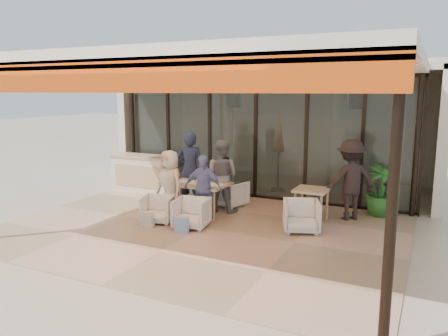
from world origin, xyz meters
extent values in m
plane|color=#C6B293|center=(0.00, 0.00, 0.00)|extent=(70.00, 70.00, 0.00)
cube|color=tan|center=(0.00, 0.00, 0.01)|extent=(8.00, 6.00, 0.01)
cube|color=silver|center=(0.00, 0.00, 3.30)|extent=(8.00, 6.00, 0.20)
cube|color=#D5460B|center=(0.00, -2.94, 3.02)|extent=(8.00, 0.12, 0.45)
cube|color=#FF5015|center=(0.00, -2.25, 3.14)|extent=(8.00, 1.50, 0.06)
cylinder|color=black|center=(3.88, -2.88, 1.60)|extent=(0.12, 0.12, 3.20)
cylinder|color=black|center=(-3.88, 2.88, 1.60)|extent=(0.12, 0.12, 3.20)
cylinder|color=black|center=(3.88, 2.88, 1.60)|extent=(0.12, 0.12, 3.20)
cube|color=#9EADA3|center=(0.00, 3.00, 1.60)|extent=(8.00, 0.03, 3.20)
cube|color=black|center=(0.00, 3.00, 0.04)|extent=(8.00, 0.10, 0.08)
cube|color=black|center=(0.00, 3.00, 3.16)|extent=(8.00, 0.10, 0.08)
cube|color=black|center=(-4.00, 3.00, 1.60)|extent=(0.08, 0.10, 3.20)
cube|color=black|center=(-2.70, 3.00, 1.60)|extent=(0.08, 0.10, 3.20)
cube|color=black|center=(-1.35, 3.00, 1.60)|extent=(0.08, 0.10, 3.20)
cube|color=black|center=(0.00, 3.00, 1.60)|extent=(0.08, 0.10, 3.20)
cube|color=black|center=(1.35, 3.00, 1.60)|extent=(0.08, 0.10, 3.20)
cube|color=black|center=(2.70, 3.00, 1.60)|extent=(0.08, 0.10, 3.20)
cube|color=black|center=(4.00, 3.00, 1.60)|extent=(0.08, 0.10, 3.20)
cube|color=silver|center=(0.00, 6.50, 1.70)|extent=(9.00, 0.25, 3.40)
cube|color=silver|center=(-4.40, 4.75, 1.70)|extent=(0.25, 3.50, 3.40)
cube|color=silver|center=(4.40, 4.75, 1.70)|extent=(0.25, 3.50, 3.40)
cube|color=silver|center=(0.00, 4.75, 3.40)|extent=(9.00, 3.50, 0.25)
cube|color=#DFB688|center=(0.00, 4.75, 0.01)|extent=(8.00, 3.50, 0.02)
cylinder|color=silver|center=(-1.60, 4.60, 1.50)|extent=(0.40, 0.40, 3.00)
cylinder|color=silver|center=(1.80, 4.60, 1.50)|extent=(0.40, 0.40, 3.00)
cylinder|color=black|center=(-1.20, 4.20, 3.00)|extent=(0.03, 0.03, 0.70)
cube|color=black|center=(-1.20, 4.20, 2.55)|extent=(0.30, 0.30, 0.40)
sphere|color=#FFBF72|center=(-1.20, 4.20, 2.55)|extent=(0.18, 0.18, 0.18)
cylinder|color=black|center=(2.30, 4.20, 3.00)|extent=(0.03, 0.03, 0.70)
cube|color=black|center=(2.30, 4.20, 2.55)|extent=(0.30, 0.30, 0.40)
sphere|color=#FFBF72|center=(2.30, 4.20, 2.55)|extent=(0.18, 0.18, 0.18)
cylinder|color=black|center=(0.30, 4.00, 0.05)|extent=(0.40, 0.40, 0.05)
cylinder|color=black|center=(0.30, 4.00, 1.05)|extent=(0.04, 0.04, 2.10)
cone|color=orange|center=(0.30, 4.00, 1.70)|extent=(0.32, 0.32, 1.10)
cube|color=silver|center=(-3.11, 2.30, 0.50)|extent=(1.80, 0.60, 1.00)
cube|color=#DFB688|center=(-3.11, 2.30, 1.01)|extent=(1.85, 0.65, 0.06)
cube|color=#DFB688|center=(-3.11, 1.99, 0.50)|extent=(1.50, 0.02, 0.60)
cube|color=#DFB688|center=(-0.63, 0.94, 0.72)|extent=(1.50, 0.90, 0.05)
cube|color=white|center=(-0.63, 0.94, 0.74)|extent=(1.30, 0.35, 0.01)
cylinder|color=#DFB688|center=(-1.25, 0.62, 0.35)|extent=(0.06, 0.06, 0.70)
cylinder|color=#DFB688|center=(-0.01, 0.62, 0.35)|extent=(0.06, 0.06, 0.70)
cylinder|color=#DFB688|center=(-1.25, 1.26, 0.35)|extent=(0.06, 0.06, 0.70)
cylinder|color=#DFB688|center=(-0.01, 1.26, 0.35)|extent=(0.06, 0.06, 0.70)
cylinder|color=white|center=(-1.08, 0.79, 0.81)|extent=(0.06, 0.06, 0.11)
cylinder|color=white|center=(-0.88, 1.14, 0.81)|extent=(0.06, 0.06, 0.11)
cylinder|color=white|center=(-0.58, 0.84, 0.81)|extent=(0.06, 0.06, 0.11)
cylinder|color=white|center=(-0.33, 1.12, 0.81)|extent=(0.06, 0.06, 0.11)
cylinder|color=maroon|center=(-1.18, 1.09, 0.83)|extent=(0.07, 0.07, 0.16)
cylinder|color=black|center=(-0.73, 1.22, 0.83)|extent=(0.09, 0.09, 0.17)
cylinder|color=black|center=(-0.73, 1.22, 0.93)|extent=(0.10, 0.10, 0.01)
cylinder|color=white|center=(-1.08, 0.64, 0.76)|extent=(0.22, 0.22, 0.01)
cylinder|color=white|center=(-0.18, 0.64, 0.76)|extent=(0.22, 0.22, 0.01)
cylinder|color=white|center=(-1.08, 1.26, 0.76)|extent=(0.22, 0.22, 0.01)
cylinder|color=white|center=(-0.18, 1.26, 0.76)|extent=(0.22, 0.22, 0.01)
imported|color=white|center=(-1.05, 1.89, 0.32)|extent=(0.67, 0.63, 0.64)
imported|color=white|center=(-0.21, 1.89, 0.36)|extent=(0.86, 0.83, 0.72)
imported|color=white|center=(-1.05, -0.01, 0.33)|extent=(0.79, 0.77, 0.66)
imported|color=white|center=(-0.21, -0.01, 0.35)|extent=(0.77, 0.74, 0.69)
imported|color=#1B243C|center=(-1.05, 1.39, 0.94)|extent=(0.79, 0.65, 1.88)
imported|color=slate|center=(-0.21, 1.39, 0.86)|extent=(0.84, 0.66, 1.72)
imported|color=beige|center=(-1.05, 0.49, 0.76)|extent=(0.87, 0.71, 1.53)
imported|color=#6980AF|center=(-0.21, 0.49, 0.74)|extent=(0.90, 0.46, 1.48)
cube|color=silver|center=(-1.05, -0.41, 0.17)|extent=(0.30, 0.10, 0.34)
cube|color=#99BFD8|center=(-0.21, -0.41, 0.17)|extent=(0.30, 0.10, 0.34)
cube|color=#DFB688|center=(1.92, 1.48, 0.72)|extent=(0.70, 0.70, 0.05)
cylinder|color=#DFB688|center=(1.64, 1.20, 0.35)|extent=(0.05, 0.05, 0.70)
cylinder|color=#DFB688|center=(2.20, 1.20, 0.35)|extent=(0.05, 0.05, 0.70)
cylinder|color=#DFB688|center=(1.64, 1.76, 0.35)|extent=(0.05, 0.05, 0.70)
cylinder|color=#DFB688|center=(2.20, 1.76, 0.35)|extent=(0.05, 0.05, 0.70)
imported|color=white|center=(1.92, 0.73, 0.36)|extent=(0.89, 0.87, 0.72)
imported|color=black|center=(2.63, 2.02, 0.90)|extent=(1.33, 1.24, 1.80)
imported|color=#1E5919|center=(3.20, 2.61, 0.59)|extent=(0.94, 0.94, 1.19)
camera|label=1|loc=(4.23, -7.59, 2.82)|focal=35.00mm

